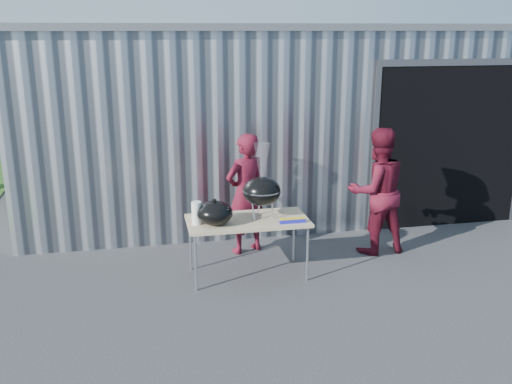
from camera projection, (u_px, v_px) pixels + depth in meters
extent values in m
plane|color=#323235|center=(265.00, 288.00, 6.92)|extent=(80.00, 80.00, 0.00)
cube|color=silver|center=(252.00, 110.00, 11.09)|extent=(8.00, 6.00, 3.00)
cube|color=slate|center=(252.00, 28.00, 10.66)|extent=(8.20, 6.20, 0.10)
cube|color=black|center=(431.00, 141.00, 9.36)|extent=(2.40, 1.20, 2.50)
cube|color=#4C4C51|center=(457.00, 62.00, 8.47)|extent=(2.52, 0.08, 0.10)
cube|color=tan|center=(248.00, 221.00, 7.08)|extent=(1.50, 0.75, 0.04)
cylinder|color=silver|center=(196.00, 263.00, 6.75)|extent=(0.03, 0.03, 0.71)
cylinder|color=silver|center=(307.00, 254.00, 7.02)|extent=(0.03, 0.03, 0.71)
cylinder|color=silver|center=(191.00, 244.00, 7.34)|extent=(0.03, 0.03, 0.71)
cylinder|color=silver|center=(294.00, 236.00, 7.62)|extent=(0.03, 0.03, 0.71)
ellipsoid|color=black|center=(262.00, 191.00, 7.03)|extent=(0.47, 0.47, 0.35)
cylinder|color=silver|center=(262.00, 190.00, 7.03)|extent=(0.48, 0.48, 0.02)
cylinder|color=silver|center=(262.00, 189.00, 7.03)|extent=(0.45, 0.45, 0.01)
cylinder|color=silver|center=(259.00, 205.00, 7.23)|extent=(0.02, 0.02, 0.24)
cylinder|color=silver|center=(253.00, 211.00, 7.01)|extent=(0.02, 0.02, 0.24)
cylinder|color=silver|center=(272.00, 210.00, 7.05)|extent=(0.02, 0.02, 0.24)
cylinder|color=#C57446|center=(250.00, 189.00, 6.99)|extent=(0.02, 0.14, 0.02)
cylinder|color=#C57446|center=(253.00, 189.00, 7.00)|extent=(0.02, 0.14, 0.02)
cylinder|color=#C57446|center=(256.00, 188.00, 7.01)|extent=(0.02, 0.14, 0.02)
cylinder|color=#C57446|center=(259.00, 188.00, 7.02)|extent=(0.02, 0.14, 0.02)
cylinder|color=#C57446|center=(262.00, 188.00, 7.02)|extent=(0.02, 0.14, 0.02)
cylinder|color=#C57446|center=(265.00, 188.00, 7.03)|extent=(0.02, 0.14, 0.02)
cylinder|color=#C57446|center=(268.00, 188.00, 7.04)|extent=(0.02, 0.14, 0.02)
cylinder|color=#C57446|center=(270.00, 188.00, 7.04)|extent=(0.02, 0.14, 0.02)
cylinder|color=#C57446|center=(273.00, 187.00, 7.05)|extent=(0.02, 0.14, 0.02)
cone|color=silver|center=(262.00, 166.00, 6.94)|extent=(0.20, 0.20, 0.55)
ellipsoid|color=black|center=(215.00, 213.00, 6.86)|extent=(0.44, 0.44, 0.29)
cylinder|color=black|center=(214.00, 200.00, 6.82)|extent=(0.05, 0.05, 0.03)
cylinder|color=white|center=(197.00, 213.00, 6.86)|extent=(0.12, 0.12, 0.28)
cube|color=white|center=(201.00, 213.00, 7.15)|extent=(0.20, 0.15, 0.10)
cube|color=#1B1CB4|center=(292.00, 221.00, 6.93)|extent=(0.32, 0.05, 0.05)
cube|color=yellow|center=(293.00, 219.00, 6.93)|extent=(0.32, 0.05, 0.01)
imported|color=#560F1F|center=(246.00, 194.00, 7.84)|extent=(0.72, 0.61, 1.68)
imported|color=#560F1F|center=(377.00, 191.00, 7.83)|extent=(0.91, 0.73, 1.76)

